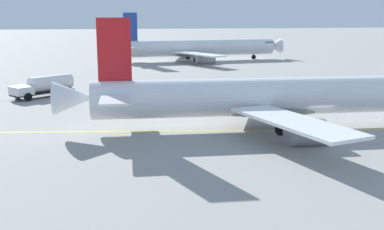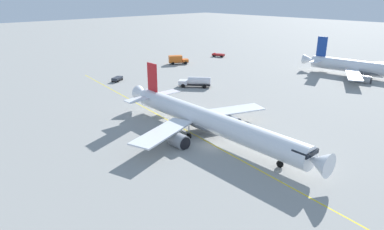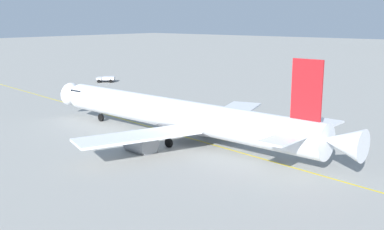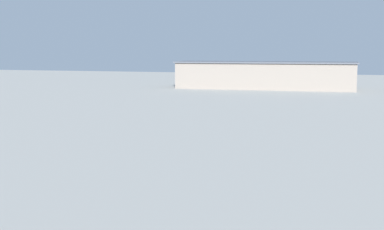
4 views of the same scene
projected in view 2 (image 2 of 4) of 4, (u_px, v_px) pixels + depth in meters
name	position (u px, v px, depth m)	size (l,w,h in m)	color
ground_plane	(212.00, 145.00, 59.01)	(600.00, 600.00, 0.00)	gray
airliner_main	(208.00, 121.00, 61.48)	(46.18, 31.36, 11.33)	white
airliner_secondary	(372.00, 69.00, 103.80)	(43.96, 34.25, 11.77)	white
catering_truck_truck	(177.00, 59.00, 125.71)	(5.85, 7.45, 3.10)	#232326
ops_pickup_truck	(218.00, 55.00, 140.18)	(5.43, 3.66, 1.41)	#232326
fuel_tanker_truck	(196.00, 82.00, 94.78)	(8.40, 7.59, 2.87)	#232326
baggage_truck_truck	(117.00, 79.00, 101.55)	(3.84, 4.46, 1.22)	#232326
taxiway_centreline	(208.00, 142.00, 60.01)	(127.08, 16.94, 0.01)	yellow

